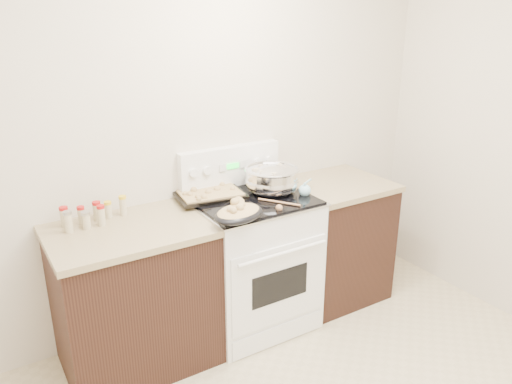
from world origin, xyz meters
TOP-DOWN VIEW (x-y plane):
  - room_shell at (0.00, 0.00)m, footprint 4.10×3.60m
  - counter_left at (-0.48, 1.43)m, footprint 0.93×0.67m
  - counter_right at (1.08, 1.43)m, footprint 0.73×0.67m
  - kitchen_range at (0.35, 1.42)m, footprint 0.78×0.73m
  - mixing_bowl at (0.53, 1.45)m, footprint 0.42×0.42m
  - roasting_pan at (0.09, 1.14)m, footprint 0.39×0.32m
  - baking_sheet at (0.13, 1.59)m, footprint 0.48×0.36m
  - wooden_spoon at (0.41, 1.19)m, footprint 0.17×0.25m
  - blue_ladle at (0.69, 1.29)m, footprint 0.22×0.21m
  - spice_jars at (-0.65, 1.60)m, footprint 0.39×0.15m

SIDE VIEW (x-z plane):
  - counter_left at x=-0.48m, z-range 0.00..0.92m
  - counter_right at x=1.08m, z-range 0.00..0.92m
  - kitchen_range at x=0.35m, z-range -0.12..1.10m
  - wooden_spoon at x=0.41m, z-range 0.93..0.98m
  - baking_sheet at x=0.13m, z-range 0.93..0.99m
  - blue_ladle at x=0.69m, z-range 0.93..1.03m
  - spice_jars at x=-0.65m, z-range 0.92..1.04m
  - roasting_pan at x=0.09m, z-range 0.93..1.05m
  - mixing_bowl at x=0.53m, z-range 0.92..1.14m
  - room_shell at x=0.00m, z-range 0.33..3.08m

